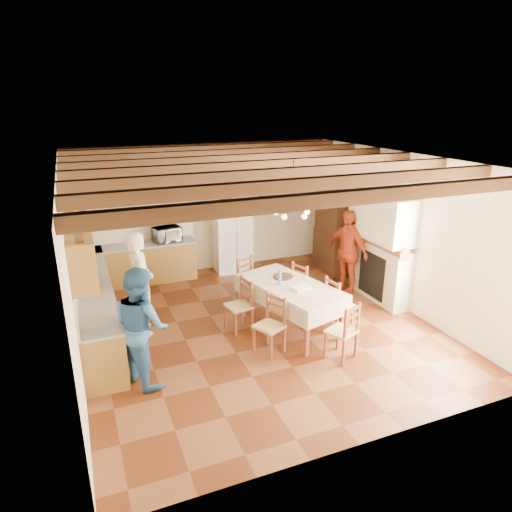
{
  "coord_description": "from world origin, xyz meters",
  "views": [
    {
      "loc": [
        -2.82,
        -6.89,
        3.94
      ],
      "look_at": [
        0.1,
        0.3,
        1.25
      ],
      "focal_mm": 32.0,
      "sensor_mm": 36.0,
      "label": 1
    }
  ],
  "objects_px": {
    "dining_table": "(290,289)",
    "person_woman_blue": "(141,326)",
    "refrigerator": "(232,237)",
    "chair_right_near": "(339,303)",
    "chair_right_far": "(305,285)",
    "person_woman_red": "(347,252)",
    "person_man": "(141,283)",
    "chair_left_far": "(239,305)",
    "chair_left_near": "(269,325)",
    "microwave": "(167,234)",
    "chair_end_near": "(342,330)",
    "hutch": "(333,227)",
    "chair_end_far": "(250,282)"
  },
  "relations": [
    {
      "from": "chair_right_far",
      "to": "chair_end_near",
      "type": "height_order",
      "value": "same"
    },
    {
      "from": "refrigerator",
      "to": "chair_end_far",
      "type": "height_order",
      "value": "refrigerator"
    },
    {
      "from": "person_man",
      "to": "chair_end_far",
      "type": "bearing_deg",
      "value": -81.71
    },
    {
      "from": "person_man",
      "to": "person_woman_red",
      "type": "distance_m",
      "value": 4.26
    },
    {
      "from": "chair_right_far",
      "to": "person_man",
      "type": "relative_size",
      "value": 0.52
    },
    {
      "from": "microwave",
      "to": "chair_left_far",
      "type": "bearing_deg",
      "value": -91.55
    },
    {
      "from": "refrigerator",
      "to": "microwave",
      "type": "xyz_separation_m",
      "value": [
        -1.53,
        0.03,
        0.23
      ]
    },
    {
      "from": "chair_end_near",
      "to": "person_woman_blue",
      "type": "relative_size",
      "value": 0.54
    },
    {
      "from": "person_woman_blue",
      "to": "person_man",
      "type": "bearing_deg",
      "value": -29.84
    },
    {
      "from": "chair_right_near",
      "to": "person_woman_blue",
      "type": "relative_size",
      "value": 0.54
    },
    {
      "from": "dining_table",
      "to": "chair_left_far",
      "type": "height_order",
      "value": "chair_left_far"
    },
    {
      "from": "chair_left_far",
      "to": "chair_end_far",
      "type": "distance_m",
      "value": 1.11
    },
    {
      "from": "person_woman_red",
      "to": "refrigerator",
      "type": "bearing_deg",
      "value": -156.21
    },
    {
      "from": "chair_right_far",
      "to": "person_woman_blue",
      "type": "bearing_deg",
      "value": 90.63
    },
    {
      "from": "hutch",
      "to": "microwave",
      "type": "xyz_separation_m",
      "value": [
        -3.73,
        0.96,
        -0.03
      ]
    },
    {
      "from": "chair_left_far",
      "to": "microwave",
      "type": "bearing_deg",
      "value": -177.81
    },
    {
      "from": "chair_left_near",
      "to": "microwave",
      "type": "relative_size",
      "value": 1.65
    },
    {
      "from": "chair_left_far",
      "to": "person_woman_blue",
      "type": "relative_size",
      "value": 0.54
    },
    {
      "from": "chair_left_far",
      "to": "person_woman_red",
      "type": "xyz_separation_m",
      "value": [
        2.68,
        0.73,
        0.42
      ]
    },
    {
      "from": "chair_right_near",
      "to": "person_woman_red",
      "type": "xyz_separation_m",
      "value": [
        0.98,
        1.32,
        0.42
      ]
    },
    {
      "from": "chair_right_near",
      "to": "person_man",
      "type": "relative_size",
      "value": 0.52
    },
    {
      "from": "chair_end_near",
      "to": "microwave",
      "type": "relative_size",
      "value": 1.65
    },
    {
      "from": "chair_right_far",
      "to": "person_woman_red",
      "type": "xyz_separation_m",
      "value": [
        1.16,
        0.35,
        0.42
      ]
    },
    {
      "from": "dining_table",
      "to": "person_woman_red",
      "type": "height_order",
      "value": "person_woman_red"
    },
    {
      "from": "chair_left_near",
      "to": "refrigerator",
      "type": "bearing_deg",
      "value": 142.96
    },
    {
      "from": "person_woman_blue",
      "to": "person_woman_red",
      "type": "xyz_separation_m",
      "value": [
        4.48,
        1.66,
        0.02
      ]
    },
    {
      "from": "dining_table",
      "to": "person_woman_red",
      "type": "xyz_separation_m",
      "value": [
        1.82,
        1.02,
        0.13
      ]
    },
    {
      "from": "dining_table",
      "to": "chair_left_near",
      "type": "distance_m",
      "value": 0.95
    },
    {
      "from": "chair_left_near",
      "to": "person_woman_blue",
      "type": "distance_m",
      "value": 2.04
    },
    {
      "from": "chair_left_near",
      "to": "chair_end_near",
      "type": "xyz_separation_m",
      "value": [
        0.99,
        -0.58,
        0.0
      ]
    },
    {
      "from": "dining_table",
      "to": "chair_end_near",
      "type": "relative_size",
      "value": 2.24
    },
    {
      "from": "person_man",
      "to": "refrigerator",
      "type": "bearing_deg",
      "value": -47.62
    },
    {
      "from": "refrigerator",
      "to": "chair_left_far",
      "type": "relative_size",
      "value": 1.74
    },
    {
      "from": "dining_table",
      "to": "person_woman_blue",
      "type": "height_order",
      "value": "person_woman_blue"
    },
    {
      "from": "chair_left_near",
      "to": "person_woman_red",
      "type": "relative_size",
      "value": 0.53
    },
    {
      "from": "person_woman_blue",
      "to": "refrigerator",
      "type": "bearing_deg",
      "value": -56.54
    },
    {
      "from": "chair_end_near",
      "to": "chair_end_far",
      "type": "height_order",
      "value": "same"
    },
    {
      "from": "hutch",
      "to": "chair_right_far",
      "type": "height_order",
      "value": "hutch"
    },
    {
      "from": "refrigerator",
      "to": "person_woman_blue",
      "type": "height_order",
      "value": "person_woman_blue"
    },
    {
      "from": "hutch",
      "to": "person_woman_red",
      "type": "relative_size",
      "value": 1.21
    },
    {
      "from": "refrigerator",
      "to": "hutch",
      "type": "distance_m",
      "value": 2.4
    },
    {
      "from": "chair_left_near",
      "to": "person_man",
      "type": "xyz_separation_m",
      "value": [
        -1.78,
        1.48,
        0.44
      ]
    },
    {
      "from": "chair_right_near",
      "to": "chair_right_far",
      "type": "height_order",
      "value": "same"
    },
    {
      "from": "refrigerator",
      "to": "chair_right_far",
      "type": "relative_size",
      "value": 1.74
    },
    {
      "from": "hutch",
      "to": "chair_right_near",
      "type": "bearing_deg",
      "value": -114.22
    },
    {
      "from": "microwave",
      "to": "person_woman_blue",
      "type": "bearing_deg",
      "value": -120.54
    },
    {
      "from": "dining_table",
      "to": "microwave",
      "type": "bearing_deg",
      "value": 114.95
    },
    {
      "from": "chair_end_near",
      "to": "chair_left_near",
      "type": "bearing_deg",
      "value": -54.59
    },
    {
      "from": "chair_right_far",
      "to": "person_woman_red",
      "type": "distance_m",
      "value": 1.28
    },
    {
      "from": "chair_end_far",
      "to": "person_woman_blue",
      "type": "distance_m",
      "value": 3.06
    }
  ]
}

